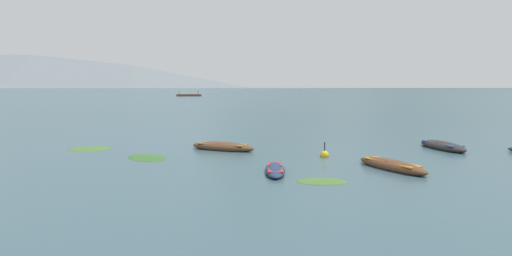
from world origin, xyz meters
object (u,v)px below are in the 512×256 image
(rowboat_5, at_px, (392,165))
(rowboat_6, at_px, (442,146))
(rowboat_3, at_px, (275,170))
(rowboat_4, at_px, (223,147))
(ferry_0, at_px, (189,95))
(mooring_buoy, at_px, (325,155))

(rowboat_5, height_order, rowboat_6, rowboat_6)
(rowboat_3, height_order, rowboat_5, rowboat_5)
(rowboat_4, xyz_separation_m, ferry_0, (-35.97, 142.90, 0.25))
(rowboat_5, height_order, mooring_buoy, mooring_buoy)
(rowboat_6, xyz_separation_m, mooring_buoy, (-7.51, -3.59, -0.09))
(rowboat_5, distance_m, ferry_0, 155.05)
(rowboat_4, bearing_deg, mooring_buoy, -19.63)
(ferry_0, bearing_deg, rowboat_4, -75.87)
(rowboat_3, bearing_deg, mooring_buoy, 60.90)
(rowboat_4, relative_size, mooring_buoy, 4.57)
(rowboat_3, bearing_deg, rowboat_5, 12.73)
(rowboat_5, bearing_deg, rowboat_4, 148.08)
(rowboat_3, xyz_separation_m, ferry_0, (-39.42, 149.65, 0.32))
(rowboat_3, height_order, mooring_buoy, mooring_buoy)
(rowboat_4, distance_m, ferry_0, 147.36)
(rowboat_6, height_order, ferry_0, ferry_0)
(rowboat_3, distance_m, rowboat_5, 5.56)
(rowboat_4, distance_m, rowboat_5, 10.45)
(rowboat_3, distance_m, ferry_0, 154.76)
(rowboat_3, xyz_separation_m, rowboat_4, (-3.45, 6.75, 0.06))
(rowboat_5, bearing_deg, mooring_buoy, 130.20)
(rowboat_6, distance_m, mooring_buoy, 8.33)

